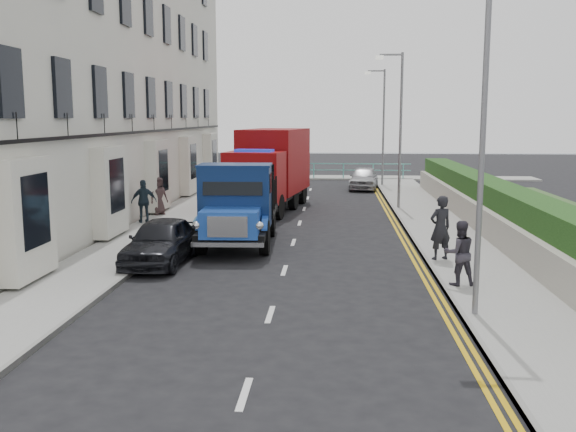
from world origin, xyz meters
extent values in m
plane|color=black|center=(0.00, 0.00, 0.00)|extent=(120.00, 120.00, 0.00)
cube|color=gray|center=(-5.20, 9.00, 0.06)|extent=(2.40, 38.00, 0.12)
cube|color=gray|center=(5.30, 9.00, 0.06)|extent=(2.60, 38.00, 0.12)
cube|color=gray|center=(0.00, 29.00, 0.06)|extent=(30.00, 2.50, 0.12)
plane|color=slate|center=(0.00, 60.00, 0.00)|extent=(120.00, 120.00, 0.00)
cube|color=beige|center=(-9.50, 13.00, 7.00)|extent=(6.00, 30.00, 14.00)
cube|color=black|center=(-6.35, 13.00, 3.60)|extent=(0.12, 28.00, 0.10)
cube|color=#B2AD9E|center=(6.60, 9.00, 0.55)|extent=(0.30, 28.00, 1.00)
cube|color=#153B12|center=(7.30, 9.00, 0.95)|extent=(1.20, 28.00, 1.70)
cube|color=#59B2A5|center=(0.00, 28.20, 1.08)|extent=(13.00, 0.08, 0.06)
cube|color=#59B2A5|center=(0.00, 28.20, 0.65)|extent=(13.00, 0.06, 0.05)
cylinder|color=slate|center=(4.30, -2.00, 3.50)|extent=(0.12, 0.12, 7.00)
cylinder|color=slate|center=(4.30, 14.00, 3.50)|extent=(0.12, 0.12, 7.00)
cube|color=slate|center=(3.80, 14.00, 6.90)|extent=(1.00, 0.08, 0.08)
cube|color=beige|center=(3.30, 14.00, 6.78)|extent=(0.35, 0.18, 0.18)
cylinder|color=slate|center=(4.30, 24.00, 3.50)|extent=(0.12, 0.12, 7.00)
cube|color=slate|center=(3.80, 24.00, 6.90)|extent=(1.00, 0.08, 0.08)
cube|color=beige|center=(3.30, 24.00, 6.78)|extent=(0.35, 0.18, 0.18)
cylinder|color=black|center=(-2.70, 3.91, 0.53)|extent=(0.33, 1.07, 1.06)
cylinder|color=black|center=(-0.76, 3.98, 0.53)|extent=(0.33, 1.07, 1.06)
cylinder|color=black|center=(-2.81, 7.00, 0.53)|extent=(0.33, 1.07, 1.06)
cylinder|color=black|center=(-0.87, 7.07, 0.53)|extent=(0.33, 1.07, 1.06)
cube|color=black|center=(-1.79, 5.49, 0.69)|extent=(2.29, 5.38, 0.20)
cube|color=#204DB1|center=(-1.71, 3.45, 1.08)|extent=(1.76, 1.50, 0.80)
cube|color=silver|center=(-1.68, 2.71, 1.08)|extent=(1.16, 0.13, 0.61)
cube|color=#0E224F|center=(-1.76, 4.72, 1.71)|extent=(2.26, 1.41, 1.93)
cube|color=black|center=(-1.83, 6.82, 0.94)|extent=(2.43, 3.18, 0.13)
cylinder|color=black|center=(-2.91, 11.11, 0.53)|extent=(0.46, 1.09, 1.05)
cylinder|color=black|center=(-0.92, 10.82, 0.53)|extent=(0.46, 1.09, 1.05)
cylinder|color=black|center=(-2.48, 14.05, 0.53)|extent=(0.46, 1.09, 1.05)
cylinder|color=black|center=(-0.49, 13.76, 0.53)|extent=(0.46, 1.09, 1.05)
cylinder|color=black|center=(-2.18, 16.14, 0.53)|extent=(0.46, 1.09, 1.05)
cylinder|color=black|center=(-0.19, 15.85, 0.53)|extent=(0.46, 1.09, 1.05)
cube|color=black|center=(-1.56, 13.43, 0.72)|extent=(3.15, 6.96, 0.24)
cube|color=maroon|center=(-1.92, 10.97, 1.73)|extent=(2.54, 2.14, 2.11)
cube|color=black|center=(-2.05, 10.10, 1.82)|extent=(2.10, 0.38, 1.05)
cube|color=maroon|center=(-1.40, 14.48, 2.20)|extent=(3.09, 5.28, 2.88)
imported|color=black|center=(-3.60, 2.59, 0.66)|extent=(1.70, 3.94, 1.32)
imported|color=#64AAD7|center=(-2.60, 7.25, 0.65)|extent=(1.44, 3.94, 1.29)
imported|color=silver|center=(-2.60, 14.93, 0.62)|extent=(2.06, 4.41, 1.24)
imported|color=black|center=(-3.50, 23.57, 0.68)|extent=(3.81, 5.39, 1.36)
imported|color=#A9A9AE|center=(3.10, 22.40, 0.66)|extent=(1.99, 4.04, 1.32)
imported|color=black|center=(4.40, 3.19, 1.05)|extent=(0.80, 0.68, 1.85)
imported|color=#34303B|center=(4.40, 0.34, 0.92)|extent=(0.86, 0.71, 1.59)
imported|color=#1C2933|center=(-6.00, 9.01, 0.95)|extent=(1.06, 0.78, 1.67)
imported|color=#3B2A2A|center=(-6.00, 11.11, 0.91)|extent=(0.91, 0.90, 1.59)
camera|label=1|loc=(1.32, -15.17, 4.18)|focal=40.00mm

